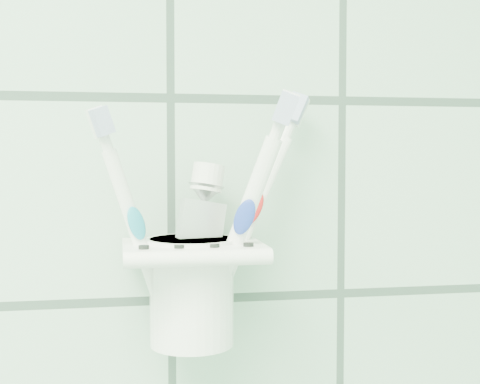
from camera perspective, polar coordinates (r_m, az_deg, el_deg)
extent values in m
cube|color=white|center=(0.58, -4.47, -5.45)|extent=(0.04, 0.02, 0.03)
cube|color=white|center=(0.55, -4.07, -4.99)|extent=(0.11, 0.09, 0.01)
cylinder|color=white|center=(0.50, -3.53, -5.67)|extent=(0.11, 0.01, 0.01)
cylinder|color=black|center=(0.51, -8.21, -4.73)|extent=(0.01, 0.01, 0.00)
cylinder|color=black|center=(0.51, -5.20, -4.68)|extent=(0.01, 0.01, 0.00)
cylinder|color=black|center=(0.52, -2.22, -4.63)|extent=(0.01, 0.01, 0.00)
cylinder|color=black|center=(0.52, 0.72, -4.56)|extent=(0.01, 0.01, 0.00)
cylinder|color=white|center=(0.56, -4.14, -8.48)|extent=(0.07, 0.07, 0.09)
cylinder|color=white|center=(0.55, -4.16, -4.27)|extent=(0.08, 0.08, 0.01)
cylinder|color=black|center=(0.55, -4.16, -4.17)|extent=(0.06, 0.06, 0.00)
cylinder|color=white|center=(0.55, -5.94, -3.90)|extent=(0.06, 0.03, 0.15)
cylinder|color=white|center=(0.54, -6.00, 5.44)|extent=(0.02, 0.01, 0.02)
cube|color=silver|center=(0.54, -5.96, 6.89)|extent=(0.02, 0.02, 0.02)
cube|color=white|center=(0.55, -6.01, 6.84)|extent=(0.02, 0.01, 0.03)
ellipsoid|color=teal|center=(0.54, -5.91, -1.97)|extent=(0.02, 0.01, 0.03)
cylinder|color=white|center=(0.55, -3.46, -2.74)|extent=(0.09, 0.04, 0.17)
cylinder|color=white|center=(0.55, -3.49, 7.89)|extent=(0.02, 0.02, 0.03)
cube|color=silver|center=(0.54, -3.42, 9.56)|extent=(0.03, 0.02, 0.03)
cube|color=white|center=(0.55, -3.51, 9.47)|extent=(0.02, 0.01, 0.03)
ellipsoid|color=red|center=(0.54, -3.39, -0.51)|extent=(0.03, 0.02, 0.04)
cylinder|color=white|center=(0.55, -3.39, -3.15)|extent=(0.07, 0.06, 0.17)
cylinder|color=white|center=(0.55, -3.42, 6.97)|extent=(0.02, 0.02, 0.03)
cube|color=silver|center=(0.54, -3.34, 8.56)|extent=(0.02, 0.02, 0.03)
cube|color=white|center=(0.55, -3.44, 8.49)|extent=(0.02, 0.01, 0.03)
ellipsoid|color=#1E38A5|center=(0.54, -3.32, -1.04)|extent=(0.02, 0.02, 0.03)
cube|color=silver|center=(0.55, -4.75, -6.26)|extent=(0.06, 0.03, 0.11)
cube|color=silver|center=(0.56, -4.73, -11.51)|extent=(0.04, 0.01, 0.02)
cone|color=silver|center=(0.55, -4.78, -0.09)|extent=(0.04, 0.04, 0.02)
cylinder|color=white|center=(0.54, -4.79, 1.42)|extent=(0.03, 0.03, 0.03)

